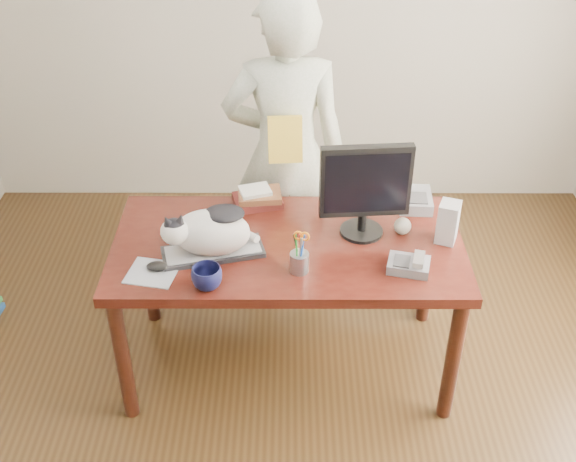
# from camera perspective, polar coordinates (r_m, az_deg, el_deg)

# --- Properties ---
(room) EXTENTS (4.50, 4.50, 4.50)m
(room) POSITION_cam_1_polar(r_m,az_deg,el_deg) (2.45, -0.04, 2.30)
(room) COLOR black
(room) RESTS_ON ground
(desk) EXTENTS (1.60, 0.80, 0.75)m
(desk) POSITION_cam_1_polar(r_m,az_deg,el_deg) (3.43, 0.01, -2.18)
(desk) COLOR black
(desk) RESTS_ON ground
(keyboard) EXTENTS (0.48, 0.27, 0.03)m
(keyboard) POSITION_cam_1_polar(r_m,az_deg,el_deg) (3.22, -5.94, -1.63)
(keyboard) COLOR black
(keyboard) RESTS_ON desk
(cat) EXTENTS (0.43, 0.30, 0.25)m
(cat) POSITION_cam_1_polar(r_m,az_deg,el_deg) (3.15, -6.31, 0.00)
(cat) COLOR silver
(cat) RESTS_ON keyboard
(monitor) EXTENTS (0.41, 0.21, 0.46)m
(monitor) POSITION_cam_1_polar(r_m,az_deg,el_deg) (3.21, 6.13, 3.52)
(monitor) COLOR black
(monitor) RESTS_ON desk
(pen_cup) EXTENTS (0.10, 0.10, 0.21)m
(pen_cup) POSITION_cam_1_polar(r_m,az_deg,el_deg) (3.08, 0.91, -2.31)
(pen_cup) COLOR gray
(pen_cup) RESTS_ON desk
(mousepad) EXTENTS (0.24, 0.22, 0.00)m
(mousepad) POSITION_cam_1_polar(r_m,az_deg,el_deg) (3.16, -10.67, -3.26)
(mousepad) COLOR #9FA3AA
(mousepad) RESTS_ON desk
(mouse) EXTENTS (0.10, 0.08, 0.04)m
(mouse) POSITION_cam_1_polar(r_m,az_deg,el_deg) (3.16, -10.29, -2.76)
(mouse) COLOR black
(mouse) RESTS_ON mousepad
(coffee_mug) EXTENTS (0.18, 0.18, 0.10)m
(coffee_mug) POSITION_cam_1_polar(r_m,az_deg,el_deg) (3.02, -6.43, -3.68)
(coffee_mug) COLOR black
(coffee_mug) RESTS_ON desk
(phone) EXTENTS (0.20, 0.17, 0.08)m
(phone) POSITION_cam_1_polar(r_m,az_deg,el_deg) (3.15, 9.59, -2.62)
(phone) COLOR slate
(phone) RESTS_ON desk
(speaker) EXTENTS (0.12, 0.12, 0.20)m
(speaker) POSITION_cam_1_polar(r_m,az_deg,el_deg) (3.32, 12.52, 0.69)
(speaker) COLOR #A7A7AA
(speaker) RESTS_ON desk
(baseball) EXTENTS (0.08, 0.08, 0.08)m
(baseball) POSITION_cam_1_polar(r_m,az_deg,el_deg) (3.37, 9.04, 0.39)
(baseball) COLOR beige
(baseball) RESTS_ON desk
(book_stack) EXTENTS (0.26, 0.21, 0.09)m
(book_stack) POSITION_cam_1_polar(r_m,az_deg,el_deg) (3.54, -2.38, 2.67)
(book_stack) COLOR #441512
(book_stack) RESTS_ON desk
(calculator) EXTENTS (0.17, 0.22, 0.06)m
(calculator) POSITION_cam_1_polar(r_m,az_deg,el_deg) (3.59, 10.01, 2.44)
(calculator) COLOR slate
(calculator) RESTS_ON desk
(person) EXTENTS (0.66, 0.46, 1.74)m
(person) POSITION_cam_1_polar(r_m,az_deg,el_deg) (3.73, -0.20, 6.02)
(person) COLOR white
(person) RESTS_ON ground
(held_book) EXTENTS (0.17, 0.11, 0.23)m
(held_book) POSITION_cam_1_polar(r_m,az_deg,el_deg) (3.50, -0.23, 7.25)
(held_book) COLOR gold
(held_book) RESTS_ON person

